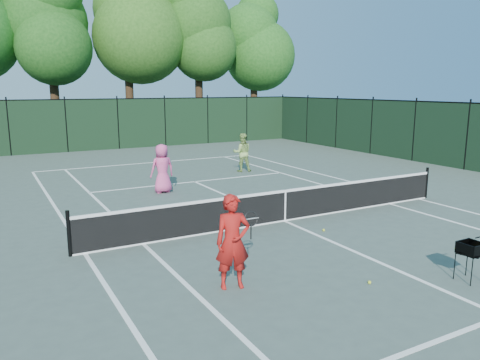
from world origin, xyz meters
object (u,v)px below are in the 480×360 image
player_pink (162,168)px  player_green (242,153)px  ball_hopper (471,249)px  loose_ball_midcourt (324,230)px  loose_ball_near_cart (369,282)px  coach (233,242)px

player_pink → player_green: size_ratio=1.02×
ball_hopper → loose_ball_midcourt: (-0.45, 3.89, -0.63)m
player_green → loose_ball_near_cart: bearing=92.8°
ball_hopper → coach: bearing=138.3°
ball_hopper → loose_ball_midcourt: ball_hopper is taller
player_green → ball_hopper: 12.86m
player_pink → ball_hopper: size_ratio=2.23×
coach → player_green: (6.18, 10.74, -0.05)m
player_pink → loose_ball_midcourt: size_ratio=25.79×
ball_hopper → player_pink: bearing=87.5°
coach → player_green: 12.39m
player_pink → ball_hopper: (2.59, -10.34, -0.22)m
player_green → loose_ball_near_cart: 12.51m
coach → loose_ball_near_cart: size_ratio=26.50×
loose_ball_midcourt → loose_ball_near_cart: bearing=-113.9°
player_green → ball_hopper: player_green is taller
loose_ball_near_cart → loose_ball_midcourt: bearing=66.1°
coach → player_pink: bearing=93.9°
loose_ball_midcourt → ball_hopper: bearing=-83.4°
coach → loose_ball_midcourt: 4.29m
coach → loose_ball_near_cart: bearing=-11.2°
player_pink → loose_ball_midcourt: (2.14, -6.45, -0.84)m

